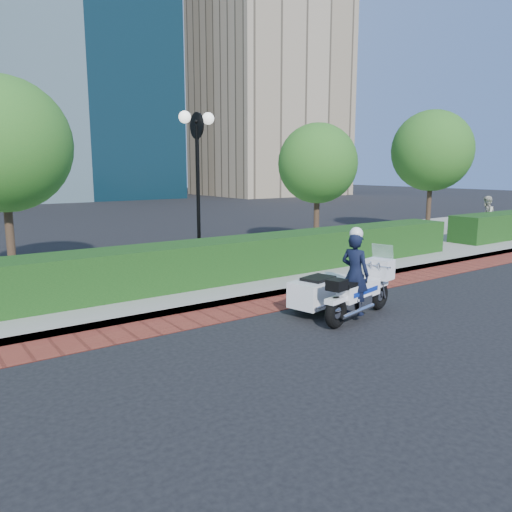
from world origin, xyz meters
TOP-DOWN VIEW (x-y plane):
  - ground at (0.00, 0.00)m, footprint 120.00×120.00m
  - brick_strip at (0.00, 1.50)m, footprint 60.00×1.00m
  - sidewalk at (0.00, 6.00)m, footprint 60.00×8.00m
  - hedge_main at (0.00, 3.60)m, footprint 18.00×1.20m
  - lamppost at (1.00, 5.20)m, footprint 1.02×0.70m
  - tree_b at (-3.50, 6.50)m, footprint 3.20×3.20m
  - tree_c at (6.50, 6.50)m, footprint 2.80×2.80m
  - tree_d at (13.00, 6.50)m, footprint 3.40×3.40m
  - tower_right at (28.00, 38.00)m, footprint 14.00×12.00m
  - police_motorcycle at (1.32, 0.01)m, footprint 2.22×1.60m
  - pedestrian at (14.00, 4.45)m, footprint 0.92×0.80m

SIDE VIEW (x-z plane):
  - ground at x=0.00m, z-range 0.00..0.00m
  - brick_strip at x=0.00m, z-range 0.00..0.01m
  - sidewalk at x=0.00m, z-range 0.00..0.15m
  - police_motorcycle at x=1.32m, z-range -0.29..1.53m
  - hedge_main at x=0.00m, z-range 0.15..1.15m
  - pedestrian at x=14.00m, z-range 0.15..1.77m
  - lamppost at x=1.00m, z-range 0.85..5.06m
  - tree_c at x=6.50m, z-range 0.90..5.20m
  - tree_b at x=-3.50m, z-range 0.99..5.88m
  - tree_d at x=13.00m, z-range 1.03..6.19m
  - tower_right at x=28.00m, z-range 0.00..28.00m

